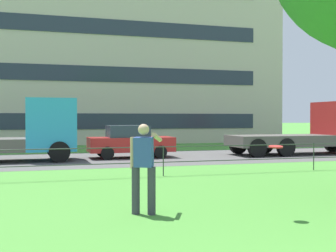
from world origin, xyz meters
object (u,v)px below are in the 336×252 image
car_red_center (130,141)px  apartment_building_background (66,22)px  frisbee (276,147)px  flatbed_truck_far_left (316,131)px  flatbed_truck_right (15,133)px  person_thrower (144,165)px

car_red_center → apartment_building_background: apartment_building_background is taller
frisbee → flatbed_truck_far_left: (9.82, 12.67, -0.13)m
flatbed_truck_right → flatbed_truck_far_left: bearing=-0.7°
frisbee → car_red_center: size_ratio=0.08×
flatbed_truck_right → apartment_building_background: (3.37, 18.75, 8.96)m
person_thrower → frisbee: bearing=-23.0°
frisbee → flatbed_truck_right: size_ratio=0.05×
person_thrower → frisbee: person_thrower is taller
car_red_center → apartment_building_background: (-1.78, 18.40, 9.40)m
frisbee → apartment_building_background: apartment_building_background is taller
frisbee → apartment_building_background: bearing=93.4°
frisbee → car_red_center: bearing=90.3°
frisbee → apartment_building_background: (-1.85, 31.59, 8.84)m
flatbed_truck_far_left → person_thrower: bearing=-136.2°
flatbed_truck_right → apartment_building_background: bearing=79.8°
person_thrower → car_red_center: (2.27, 12.20, -0.18)m
flatbed_truck_far_left → apartment_building_background: 23.97m
flatbed_truck_right → car_red_center: flatbed_truck_right is taller
car_red_center → apartment_building_background: size_ratio=0.12×
person_thrower → frisbee: 2.56m
car_red_center → flatbed_truck_far_left: bearing=-3.0°
flatbed_truck_far_left → apartment_building_background: bearing=121.7°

